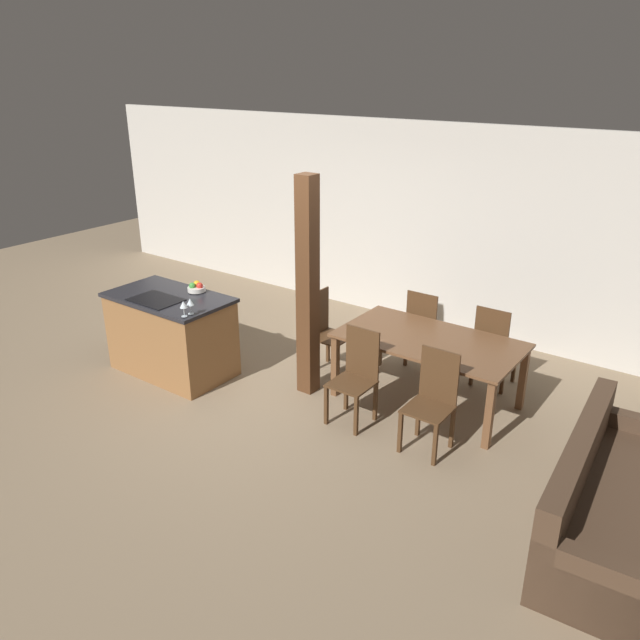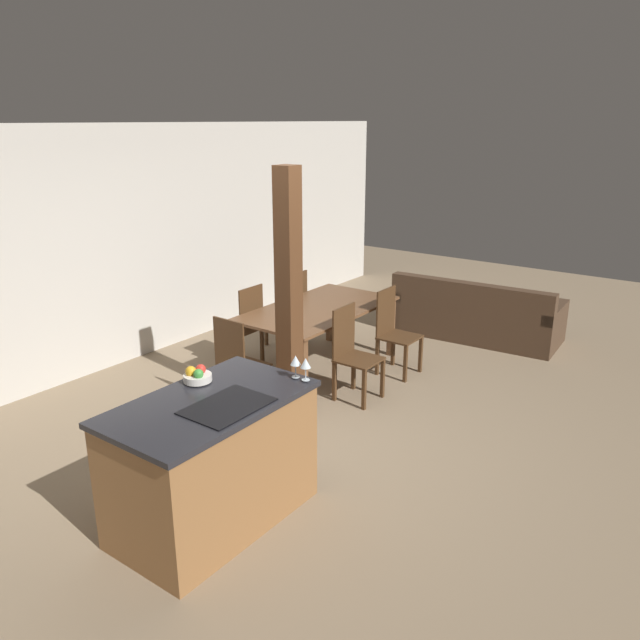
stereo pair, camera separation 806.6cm
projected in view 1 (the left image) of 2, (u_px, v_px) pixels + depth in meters
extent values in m
plane|color=#847056|center=(265.00, 393.00, 6.85)|extent=(16.00, 16.00, 0.00)
cube|color=beige|center=(401.00, 223.00, 8.50)|extent=(11.20, 0.08, 2.70)
cube|color=olive|center=(172.00, 336.00, 7.19)|extent=(1.39, 0.79, 0.90)
cube|color=#232328|center=(168.00, 298.00, 7.02)|extent=(1.43, 0.83, 0.04)
cube|color=black|center=(156.00, 300.00, 6.88)|extent=(0.56, 0.40, 0.01)
cylinder|color=silver|center=(197.00, 289.00, 7.12)|extent=(0.20, 0.20, 0.05)
sphere|color=red|center=(200.00, 286.00, 7.08)|extent=(0.07, 0.07, 0.07)
sphere|color=gold|center=(197.00, 284.00, 7.14)|extent=(0.08, 0.08, 0.08)
sphere|color=#3D8E38|center=(192.00, 286.00, 7.08)|extent=(0.07, 0.07, 0.07)
cylinder|color=silver|center=(184.00, 316.00, 6.41)|extent=(0.06, 0.06, 0.00)
cylinder|color=silver|center=(184.00, 312.00, 6.39)|extent=(0.01, 0.01, 0.09)
cone|color=silver|center=(183.00, 304.00, 6.36)|extent=(0.08, 0.08, 0.07)
cylinder|color=silver|center=(191.00, 314.00, 6.48)|extent=(0.06, 0.06, 0.00)
cylinder|color=silver|center=(191.00, 309.00, 6.46)|extent=(0.01, 0.01, 0.09)
cone|color=silver|center=(190.00, 302.00, 6.43)|extent=(0.08, 0.08, 0.07)
cube|color=brown|center=(429.00, 340.00, 6.42)|extent=(1.86, 1.03, 0.03)
cube|color=brown|center=(335.00, 366.00, 6.69)|extent=(0.07, 0.07, 0.70)
cube|color=brown|center=(489.00, 415.00, 5.75)|extent=(0.07, 0.07, 0.70)
cube|color=brown|center=(379.00, 338.00, 7.37)|extent=(0.07, 0.07, 0.70)
cube|color=brown|center=(523.00, 378.00, 6.42)|extent=(0.07, 0.07, 0.70)
cube|color=#472D19|center=(351.00, 384.00, 6.14)|extent=(0.40, 0.40, 0.02)
cube|color=#472D19|center=(362.00, 352.00, 6.18)|extent=(0.38, 0.02, 0.52)
cube|color=#472D19|center=(326.00, 405.00, 6.19)|extent=(0.04, 0.04, 0.42)
cube|color=#472D19|center=(356.00, 416.00, 6.00)|extent=(0.04, 0.04, 0.42)
cube|color=#472D19|center=(346.00, 391.00, 6.46)|extent=(0.04, 0.04, 0.42)
cube|color=#472D19|center=(375.00, 401.00, 6.26)|extent=(0.04, 0.04, 0.42)
cube|color=#472D19|center=(428.00, 409.00, 5.69)|extent=(0.40, 0.40, 0.02)
cube|color=#472D19|center=(439.00, 375.00, 5.73)|extent=(0.38, 0.02, 0.52)
cube|color=#472D19|center=(400.00, 432.00, 5.74)|extent=(0.04, 0.04, 0.42)
cube|color=#472D19|center=(435.00, 445.00, 5.54)|extent=(0.04, 0.04, 0.42)
cube|color=#472D19|center=(418.00, 416.00, 6.00)|extent=(0.04, 0.04, 0.42)
cube|color=#472D19|center=(452.00, 428.00, 5.81)|extent=(0.04, 0.04, 0.42)
cube|color=#472D19|center=(427.00, 331.00, 7.36)|extent=(0.40, 0.40, 0.02)
cube|color=#472D19|center=(421.00, 315.00, 7.12)|extent=(0.38, 0.02, 0.52)
cube|color=#472D19|center=(446.00, 347.00, 7.48)|extent=(0.04, 0.04, 0.42)
cube|color=#472D19|center=(420.00, 339.00, 7.68)|extent=(0.04, 0.04, 0.42)
cube|color=#472D19|center=(433.00, 357.00, 7.22)|extent=(0.04, 0.04, 0.42)
cube|color=#472D19|center=(406.00, 349.00, 7.41)|extent=(0.04, 0.04, 0.42)
cube|color=#472D19|center=(495.00, 349.00, 6.91)|extent=(0.40, 0.40, 0.02)
cube|color=#472D19|center=(491.00, 332.00, 6.66)|extent=(0.38, 0.02, 0.52)
cube|color=#472D19|center=(514.00, 365.00, 7.03)|extent=(0.04, 0.04, 0.42)
cube|color=#472D19|center=(485.00, 357.00, 7.22)|extent=(0.04, 0.04, 0.42)
cube|color=#472D19|center=(503.00, 377.00, 6.76)|extent=(0.04, 0.04, 0.42)
cube|color=#472D19|center=(472.00, 368.00, 6.96)|extent=(0.04, 0.04, 0.42)
cube|color=#472D19|center=(332.00, 337.00, 7.20)|extent=(0.40, 0.40, 0.02)
cube|color=#472D19|center=(318.00, 312.00, 7.20)|extent=(0.02, 0.38, 0.52)
cube|color=#472D19|center=(335.00, 364.00, 7.05)|extent=(0.04, 0.04, 0.42)
cube|color=#472D19|center=(353.00, 353.00, 7.32)|extent=(0.04, 0.04, 0.42)
cube|color=#472D19|center=(310.00, 356.00, 7.24)|extent=(0.04, 0.04, 0.42)
cube|color=#472D19|center=(328.00, 346.00, 7.51)|extent=(0.04, 0.04, 0.42)
cube|color=#473323|center=(621.00, 515.00, 4.68)|extent=(1.00, 2.14, 0.41)
cube|color=#473323|center=(580.00, 456.00, 4.71)|extent=(0.29, 2.09, 0.38)
cube|color=#473323|center=(598.00, 594.00, 3.90)|extent=(0.88, 0.20, 0.55)
cube|color=#473323|center=(640.00, 446.00, 5.42)|extent=(0.88, 0.20, 0.55)
cube|color=#4C2D19|center=(308.00, 289.00, 6.48)|extent=(0.18, 0.18, 2.37)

